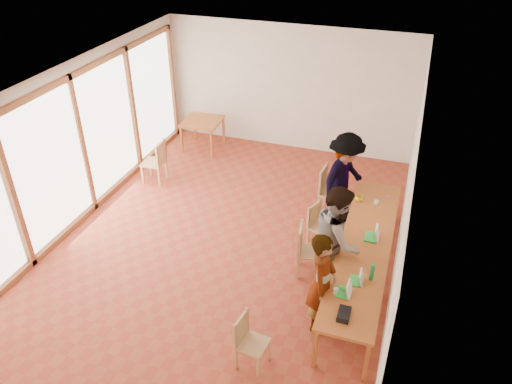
# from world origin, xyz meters

# --- Properties ---
(ground) EXTENTS (8.00, 8.00, 0.00)m
(ground) POSITION_xyz_m (0.00, 0.00, 0.00)
(ground) COLOR #963D24
(ground) RESTS_ON ground
(wall_back) EXTENTS (6.00, 0.10, 3.00)m
(wall_back) POSITION_xyz_m (0.00, 4.00, 1.50)
(wall_back) COLOR beige
(wall_back) RESTS_ON ground
(wall_front) EXTENTS (6.00, 0.10, 3.00)m
(wall_front) POSITION_xyz_m (0.00, -4.00, 1.50)
(wall_front) COLOR beige
(wall_front) RESTS_ON ground
(wall_right) EXTENTS (0.10, 8.00, 3.00)m
(wall_right) POSITION_xyz_m (3.00, 0.00, 1.50)
(wall_right) COLOR beige
(wall_right) RESTS_ON ground
(window_wall) EXTENTS (0.10, 8.00, 3.00)m
(window_wall) POSITION_xyz_m (-2.96, 0.00, 1.50)
(window_wall) COLOR white
(window_wall) RESTS_ON ground
(ceiling) EXTENTS (6.00, 8.00, 0.04)m
(ceiling) POSITION_xyz_m (0.00, 0.00, 3.02)
(ceiling) COLOR white
(ceiling) RESTS_ON wall_back
(communal_table) EXTENTS (0.80, 4.00, 0.75)m
(communal_table) POSITION_xyz_m (2.50, -0.45, 0.70)
(communal_table) COLOR #B56528
(communal_table) RESTS_ON ground
(side_table) EXTENTS (0.90, 0.90, 0.75)m
(side_table) POSITION_xyz_m (-1.94, 3.20, 0.67)
(side_table) COLOR #B56528
(side_table) RESTS_ON ground
(chair_near) EXTENTS (0.43, 0.43, 0.44)m
(chair_near) POSITION_xyz_m (1.27, -2.61, 0.50)
(chair_near) COLOR tan
(chair_near) RESTS_ON ground
(chair_mid) EXTENTS (0.49, 0.49, 0.49)m
(chair_mid) POSITION_xyz_m (1.56, -0.53, 0.57)
(chair_mid) COLOR tan
(chair_mid) RESTS_ON ground
(chair_far) EXTENTS (0.50, 0.50, 0.44)m
(chair_far) POSITION_xyz_m (1.57, 0.31, 0.50)
(chair_far) COLOR tan
(chair_far) RESTS_ON ground
(chair_empty) EXTENTS (0.50, 0.50, 0.53)m
(chair_empty) POSITION_xyz_m (1.53, 1.37, 0.61)
(chair_empty) COLOR tan
(chair_empty) RESTS_ON ground
(chair_spare) EXTENTS (0.48, 0.48, 0.52)m
(chair_spare) POSITION_xyz_m (-2.19, 1.38, 0.60)
(chair_spare) COLOR tan
(chair_spare) RESTS_ON ground
(person_near) EXTENTS (0.40, 0.60, 1.63)m
(person_near) POSITION_xyz_m (2.05, -1.61, 0.82)
(person_near) COLOR gray
(person_near) RESTS_ON ground
(person_mid) EXTENTS (0.83, 1.00, 1.88)m
(person_mid) POSITION_xyz_m (2.09, -0.72, 0.94)
(person_mid) COLOR gray
(person_mid) RESTS_ON ground
(person_far) EXTENTS (1.08, 1.36, 1.84)m
(person_far) POSITION_xyz_m (1.86, 1.21, 0.92)
(person_far) COLOR gray
(person_far) RESTS_ON ground
(laptop_near) EXTENTS (0.22, 0.25, 0.20)m
(laptop_near) POSITION_xyz_m (2.40, -1.66, 0.81)
(laptop_near) COLOR green
(laptop_near) RESTS_ON communal_table
(laptop_mid) EXTENTS (0.20, 0.23, 0.19)m
(laptop_mid) POSITION_xyz_m (2.53, -1.36, 0.80)
(laptop_mid) COLOR green
(laptop_mid) RESTS_ON communal_table
(laptop_far) EXTENTS (0.23, 0.27, 0.22)m
(laptop_far) POSITION_xyz_m (2.60, -0.24, 0.81)
(laptop_far) COLOR green
(laptop_far) RESTS_ON communal_table
(yellow_mug) EXTENTS (0.13, 0.13, 0.10)m
(yellow_mug) POSITION_xyz_m (2.21, 0.80, 0.80)
(yellow_mug) COLOR gold
(yellow_mug) RESTS_ON communal_table
(green_bottle) EXTENTS (0.07, 0.07, 0.28)m
(green_bottle) POSITION_xyz_m (2.69, -1.24, 0.89)
(green_bottle) COLOR #1C7D3C
(green_bottle) RESTS_ON communal_table
(clear_glass) EXTENTS (0.07, 0.07, 0.09)m
(clear_glass) POSITION_xyz_m (2.26, -1.69, 0.80)
(clear_glass) COLOR silver
(clear_glass) RESTS_ON communal_table
(condiment_cup) EXTENTS (0.08, 0.08, 0.06)m
(condiment_cup) POSITION_xyz_m (2.52, 0.81, 0.78)
(condiment_cup) COLOR white
(condiment_cup) RESTS_ON communal_table
(pink_phone) EXTENTS (0.05, 0.10, 0.01)m
(pink_phone) POSITION_xyz_m (2.69, 1.10, 0.76)
(pink_phone) COLOR #D13F62
(pink_phone) RESTS_ON communal_table
(black_pouch) EXTENTS (0.16, 0.26, 0.09)m
(black_pouch) POSITION_xyz_m (2.45, -2.10, 0.80)
(black_pouch) COLOR black
(black_pouch) RESTS_ON communal_table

